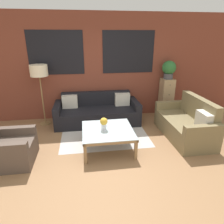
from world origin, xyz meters
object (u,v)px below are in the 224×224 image
at_px(floor_lamp, 39,73).
at_px(drawer_cabinet, 166,97).
at_px(armchair_corner, 9,149).
at_px(flower_vase, 104,123).
at_px(potted_plant, 169,69).
at_px(coffee_table, 108,132).
at_px(couch_dark, 97,113).
at_px(settee_vintage, 186,124).

height_order(floor_lamp, drawer_cabinet, floor_lamp).
xyz_separation_m(armchair_corner, flower_vase, (1.78, 0.21, 0.31)).
xyz_separation_m(floor_lamp, potted_plant, (3.41, 0.12, -0.00)).
xyz_separation_m(coffee_table, flower_vase, (-0.08, -0.00, 0.21)).
xyz_separation_m(couch_dark, potted_plant, (2.02, 0.23, 1.08)).
distance_m(floor_lamp, flower_vase, 2.22).
bearing_deg(couch_dark, armchair_corner, -137.32).
xyz_separation_m(settee_vintage, armchair_corner, (-3.70, -0.48, -0.03)).
relative_size(floor_lamp, potted_plant, 3.14).
bearing_deg(floor_lamp, settee_vintage, -20.30).
height_order(armchair_corner, potted_plant, potted_plant).
relative_size(couch_dark, potted_plant, 4.44).
xyz_separation_m(couch_dark, coffee_table, (0.11, -1.40, 0.10)).
distance_m(settee_vintage, floor_lamp, 3.73).
relative_size(settee_vintage, drawer_cabinet, 1.52).
bearing_deg(flower_vase, couch_dark, 91.23).
height_order(couch_dark, armchair_corner, armchair_corner).
xyz_separation_m(armchair_corner, floor_lamp, (0.35, 1.72, 1.08)).
bearing_deg(armchair_corner, flower_vase, 6.79).
xyz_separation_m(settee_vintage, coffee_table, (-1.85, -0.27, 0.07)).
relative_size(coffee_table, flower_vase, 3.92).
distance_m(settee_vintage, coffee_table, 1.87).
height_order(couch_dark, settee_vintage, settee_vintage).
distance_m(drawer_cabinet, flower_vase, 2.57).
bearing_deg(armchair_corner, drawer_cabinet, 26.06).
bearing_deg(flower_vase, coffee_table, 0.55).
xyz_separation_m(potted_plant, flower_vase, (-1.99, -1.63, -0.77)).
distance_m(potted_plant, flower_vase, 2.68).
bearing_deg(couch_dark, coffee_table, -85.65).
bearing_deg(couch_dark, flower_vase, -88.77).
bearing_deg(flower_vase, settee_vintage, 7.98).
distance_m(coffee_table, drawer_cabinet, 2.51).
relative_size(couch_dark, drawer_cabinet, 2.02).
height_order(settee_vintage, coffee_table, settee_vintage).
height_order(couch_dark, potted_plant, potted_plant).
relative_size(armchair_corner, floor_lamp, 0.54).
xyz_separation_m(couch_dark, armchair_corner, (-1.75, -1.61, 0.00)).
height_order(couch_dark, coffee_table, couch_dark).
bearing_deg(armchair_corner, floor_lamp, 78.44).
bearing_deg(floor_lamp, drawer_cabinet, 1.97).
bearing_deg(potted_plant, drawer_cabinet, -90.00).
bearing_deg(potted_plant, armchair_corner, -153.94).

